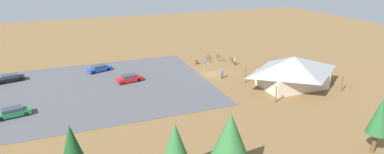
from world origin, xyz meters
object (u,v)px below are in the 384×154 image
object	(u,v)px
visitor_near_lot	(235,61)
bicycle_orange_by_bin	(221,59)
trash_bin	(196,62)
car_red_near_entry	(129,78)
bicycle_purple_lone_west	(232,61)
bicycle_black_yard_left	(209,60)
pine_far_east	(175,140)
bicycle_blue_near_porch	(218,56)
bicycle_black_yard_front	(209,57)
pine_east	(380,117)
lot_sign	(205,65)
car_black_far_end	(10,78)
pine_mideast	(230,135)
bicycle_silver_yard_right	(299,60)
bicycle_yellow_edge_south	(294,69)
bicycle_white_front_row	(229,58)
visitor_crossing_yard	(222,73)
bicycle_red_trailside	(306,68)
car_green_by_curb	(13,112)
car_blue_mid_lot	(99,68)
bicycle_teal_near_sign	(312,66)
bicycle_green_yard_center	(297,66)

from	to	relation	value
visitor_near_lot	bicycle_orange_by_bin	bearing A→B (deg)	-70.87
trash_bin	car_red_near_entry	xyz separation A→B (m)	(15.61, 5.82, 0.29)
bicycle_purple_lone_west	bicycle_black_yard_left	bearing A→B (deg)	-25.17
car_red_near_entry	trash_bin	bearing A→B (deg)	-159.55
pine_far_east	bicycle_blue_near_porch	bearing A→B (deg)	-121.09
bicycle_black_yard_front	pine_east	bearing A→B (deg)	92.45
lot_sign	car_black_far_end	world-z (taller)	lot_sign
bicycle_purple_lone_west	bicycle_orange_by_bin	world-z (taller)	same
car_black_far_end	pine_mideast	bearing A→B (deg)	122.09
bicycle_black_yard_left	pine_east	bearing A→B (deg)	94.26
bicycle_silver_yard_right	visitor_near_lot	xyz separation A→B (m)	(14.50, -3.01, 0.50)
bicycle_silver_yard_right	pine_east	bearing A→B (deg)	64.18
bicycle_yellow_edge_south	car_black_far_end	bearing A→B (deg)	-14.28
pine_mideast	car_black_far_end	size ratio (longest dim) A/B	1.43
bicycle_white_front_row	visitor_crossing_yard	distance (m)	13.05
car_black_far_end	visitor_crossing_yard	size ratio (longest dim) A/B	2.75
bicycle_orange_by_bin	bicycle_white_front_row	world-z (taller)	bicycle_orange_by_bin
bicycle_red_trailside	car_green_by_curb	xyz separation A→B (m)	(52.84, 2.10, 0.36)
pine_east	bicycle_yellow_edge_south	size ratio (longest dim) A/B	3.86
car_blue_mid_lot	pine_far_east	bearing A→B (deg)	95.59
pine_mideast	bicycle_black_yard_front	xyz separation A→B (m)	(-15.79, -40.40, -4.43)
bicycle_black_yard_front	visitor_near_lot	bearing A→B (deg)	114.51
pine_far_east	visitor_crossing_yard	size ratio (longest dim) A/B	3.37
car_green_by_curb	bicycle_black_yard_left	bearing A→B (deg)	-158.31
bicycle_teal_near_sign	trash_bin	bearing A→B (deg)	-27.25
bicycle_green_yard_center	bicycle_yellow_edge_south	xyz separation A→B (m)	(1.71, 1.30, 0.01)
bicycle_silver_yard_right	car_red_near_entry	distance (m)	37.59
trash_bin	visitor_near_lot	distance (m)	8.23
bicycle_green_yard_center	bicycle_black_yard_left	world-z (taller)	bicycle_green_yard_center
bicycle_blue_near_porch	bicycle_green_yard_center	distance (m)	17.69
bicycle_white_front_row	bicycle_silver_yard_right	xyz separation A→B (m)	(-13.55, 7.29, 0.02)
lot_sign	bicycle_orange_by_bin	size ratio (longest dim) A/B	1.31
bicycle_teal_near_sign	visitor_near_lot	bearing A→B (deg)	-28.62
bicycle_black_yard_front	bicycle_green_yard_center	bearing A→B (deg)	136.70
lot_sign	bicycle_silver_yard_right	distance (m)	22.38
bicycle_purple_lone_west	pine_far_east	bearing A→B (deg)	54.24
pine_east	bicycle_yellow_edge_south	world-z (taller)	pine_east
bicycle_teal_near_sign	bicycle_silver_yard_right	xyz separation A→B (m)	(-0.40, -4.68, -0.02)
bicycle_red_trailside	car_blue_mid_lot	bearing A→B (deg)	-19.87
bicycle_purple_lone_west	car_red_near_entry	world-z (taller)	car_red_near_entry
bicycle_red_trailside	bicycle_yellow_edge_south	bearing A→B (deg)	-12.68
bicycle_white_front_row	car_blue_mid_lot	size ratio (longest dim) A/B	0.31
lot_sign	car_black_far_end	size ratio (longest dim) A/B	0.44
lot_sign	bicycle_black_yard_left	xyz separation A→B (m)	(-3.59, -5.88, -1.06)
car_black_far_end	car_red_near_entry	distance (m)	21.88
bicycle_orange_by_bin	bicycle_yellow_edge_south	size ratio (longest dim) A/B	0.96
bicycle_red_trailside	bicycle_green_yard_center	size ratio (longest dim) A/B	0.76
trash_bin	bicycle_orange_by_bin	world-z (taller)	trash_bin
bicycle_teal_near_sign	pine_east	bearing A→B (deg)	61.16
trash_bin	pine_east	distance (m)	39.71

